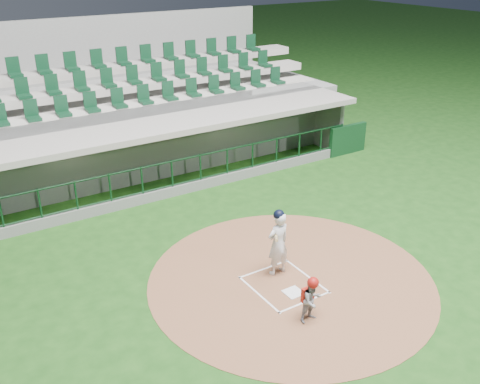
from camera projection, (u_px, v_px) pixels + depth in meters
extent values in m
plane|color=#164012|center=(276.00, 279.00, 13.52)|extent=(120.00, 120.00, 0.00)
cylinder|color=brown|center=(291.00, 279.00, 13.51)|extent=(7.20, 7.20, 0.01)
cube|color=white|center=(293.00, 292.00, 12.97)|extent=(0.43, 0.43, 0.02)
cube|color=white|center=(259.00, 294.00, 12.92)|extent=(0.05, 1.80, 0.01)
cube|color=white|center=(307.00, 276.00, 13.65)|extent=(0.05, 1.80, 0.01)
cube|color=white|center=(264.00, 269.00, 13.94)|extent=(1.55, 0.05, 0.01)
cube|color=white|center=(305.00, 302.00, 12.63)|extent=(1.55, 0.05, 0.01)
cube|color=slate|center=(156.00, 194.00, 19.51)|extent=(15.00, 3.00, 0.10)
cube|color=slate|center=(136.00, 146.00, 20.16)|extent=(15.00, 0.20, 2.70)
cube|color=beige|center=(136.00, 140.00, 19.97)|extent=(13.50, 0.04, 0.90)
cube|color=gray|center=(317.00, 125.00, 22.58)|extent=(0.20, 3.00, 2.70)
cube|color=gray|center=(153.00, 121.00, 18.14)|extent=(15.40, 3.50, 0.20)
cube|color=slate|center=(173.00, 192.00, 18.03)|extent=(15.00, 0.15, 0.40)
cube|color=black|center=(171.00, 148.00, 17.38)|extent=(15.00, 0.01, 0.95)
cube|color=brown|center=(144.00, 178.00, 20.21)|extent=(12.75, 0.40, 0.45)
cube|color=white|center=(63.00, 138.00, 16.92)|extent=(1.30, 0.35, 0.04)
cube|color=white|center=(225.00, 110.00, 19.85)|extent=(1.30, 0.35, 0.04)
cube|color=black|center=(348.00, 139.00, 21.60)|extent=(1.80, 0.18, 1.20)
imported|color=#A0111A|center=(117.00, 169.00, 19.25)|extent=(1.15, 0.76, 1.81)
imported|color=#B11317|center=(174.00, 158.00, 20.42)|extent=(0.89, 0.65, 1.69)
imported|color=#B31513|center=(251.00, 140.00, 21.99)|extent=(1.87, 1.05, 1.92)
cube|color=gray|center=(119.00, 127.00, 21.31)|extent=(17.00, 6.50, 2.50)
cube|color=#AFAA9E|center=(131.00, 107.00, 19.68)|extent=(16.60, 0.95, 0.30)
cube|color=#9F9990|center=(120.00, 88.00, 20.18)|extent=(16.60, 0.95, 0.30)
cube|color=gray|center=(110.00, 69.00, 20.68)|extent=(16.60, 0.95, 0.30)
cube|color=slate|center=(88.00, 77.00, 23.31)|extent=(17.00, 0.25, 5.05)
imported|color=white|center=(278.00, 244.00, 13.43)|extent=(0.66, 0.46, 1.73)
sphere|color=black|center=(279.00, 215.00, 13.09)|extent=(0.28, 0.28, 0.28)
cylinder|color=tan|center=(276.00, 237.00, 12.96)|extent=(0.58, 0.79, 0.39)
imported|color=gray|center=(312.00, 301.00, 11.82)|extent=(0.52, 0.41, 1.04)
sphere|color=#9F1511|center=(313.00, 283.00, 11.63)|extent=(0.26, 0.26, 0.26)
cube|color=#B11E13|center=(308.00, 294.00, 11.90)|extent=(0.32, 0.10, 0.35)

